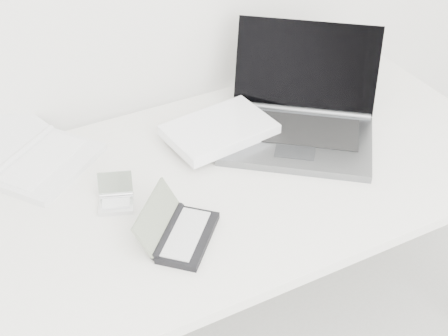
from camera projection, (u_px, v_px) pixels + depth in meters
name	position (u px, v px, depth m)	size (l,w,h in m)	color
desk	(227.00, 188.00, 1.70)	(1.60, 0.80, 0.73)	white
laptop_large	(276.00, 122.00, 1.79)	(0.66, 0.56, 0.27)	slate
netbook_open_white	(33.00, 156.00, 1.70)	(0.43, 0.44, 0.10)	white
pda_silver	(116.00, 199.00, 1.57)	(0.11, 0.12, 0.07)	silver
palmtop_charcoal	(179.00, 232.00, 1.47)	(0.24, 0.24, 0.10)	black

